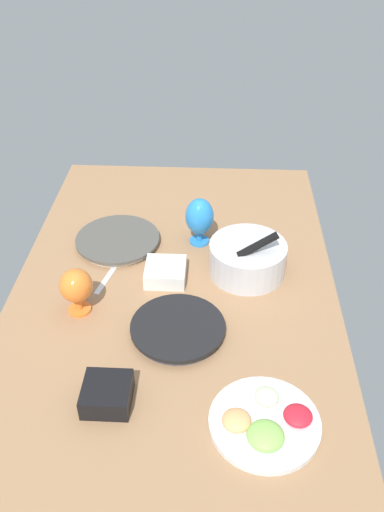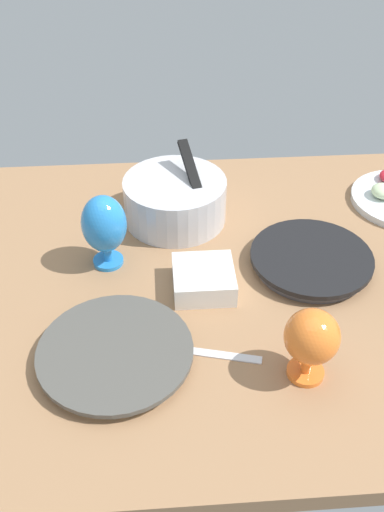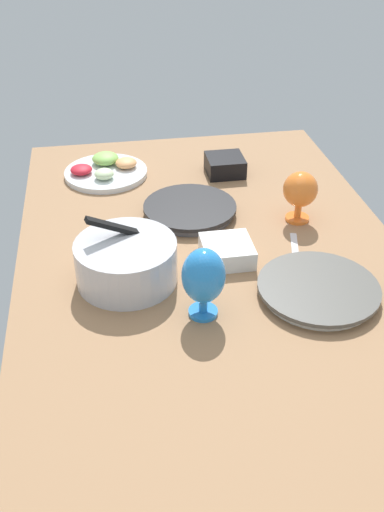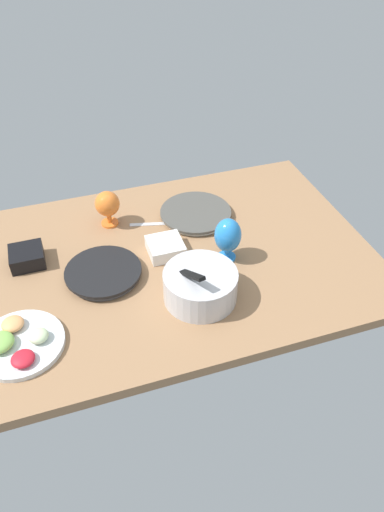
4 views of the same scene
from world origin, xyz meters
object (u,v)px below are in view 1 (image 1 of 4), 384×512
fruit_platter (265,422)px  hurricane_glass_orange (76,287)px  square_bowl_white (165,271)px  dinner_plate_right (178,329)px  square_bowl_black (107,393)px  mixing_bowl (247,258)px  dinner_plate_left (118,241)px  hurricane_glass_blue (200,217)px

fruit_platter → hurricane_glass_orange: 67.23cm
square_bowl_white → dinner_plate_right: bearing=13.1°
square_bowl_black → square_bowl_white: bearing=168.4°
dinner_plate_right → fruit_platter: 38.83cm
fruit_platter → hurricane_glass_orange: (-39.06, -54.16, 7.75)cm
square_bowl_white → square_bowl_black: 51.42cm
hurricane_glass_orange → square_bowl_white: size_ratio=1.16×
mixing_bowl → square_bowl_white: (4.77, -26.64, -3.08)cm
dinner_plate_left → dinner_plate_right: dinner_plate_right is taller
square_bowl_white → square_bowl_black: (50.37, -10.32, 0.47)cm
dinner_plate_left → square_bowl_white: size_ratio=2.28×
hurricane_glass_orange → mixing_bowl: bearing=112.7°
mixing_bowl → hurricane_glass_blue: size_ratio=1.43×
hurricane_glass_orange → square_bowl_white: bearing=124.1°
mixing_bowl → square_bowl_black: bearing=-33.8°
hurricane_glass_blue → square_bowl_black: bearing=-16.1°
hurricane_glass_blue → fruit_platter: bearing=13.9°
square_bowl_white → mixing_bowl: bearing=100.2°
dinner_plate_right → square_bowl_black: 30.15cm
hurricane_glass_orange → hurricane_glass_blue: bearing=137.1°
dinner_plate_right → hurricane_glass_blue: hurricane_glass_blue is taller
mixing_bowl → fruit_platter: mixing_bowl is taller
dinner_plate_right → hurricane_glass_orange: (-8.14, -30.68, 7.87)cm
dinner_plate_right → square_bowl_black: bearing=-32.4°
hurricane_glass_orange → square_bowl_white: 30.75cm
square_bowl_black → dinner_plate_left: bearing=-173.0°
hurricane_glass_blue → dinner_plate_right: bearing=-5.5°
dinner_plate_left → mixing_bowl: bearing=73.3°
mixing_bowl → fruit_platter: size_ratio=0.92×
dinner_plate_right → hurricane_glass_orange: size_ratio=1.82×
square_bowl_white → hurricane_glass_orange: bearing=-55.9°
dinner_plate_left → square_bowl_white: 26.30cm
mixing_bowl → fruit_platter: bearing=2.5°
mixing_bowl → dinner_plate_left: bearing=-106.7°
dinner_plate_right → square_bowl_black: (25.41, -16.13, 1.70)cm
hurricane_glass_blue → square_bowl_black: hurricane_glass_blue is taller
hurricane_glass_blue → dinner_plate_left: bearing=-84.9°
fruit_platter → square_bowl_black: bearing=-97.9°
dinner_plate_left → square_bowl_black: (68.79, 8.40, 1.91)cm
square_bowl_white → square_bowl_black: square_bowl_black is taller
dinner_plate_right → hurricane_glass_orange: hurricane_glass_orange is taller
dinner_plate_right → mixing_bowl: bearing=145.0°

